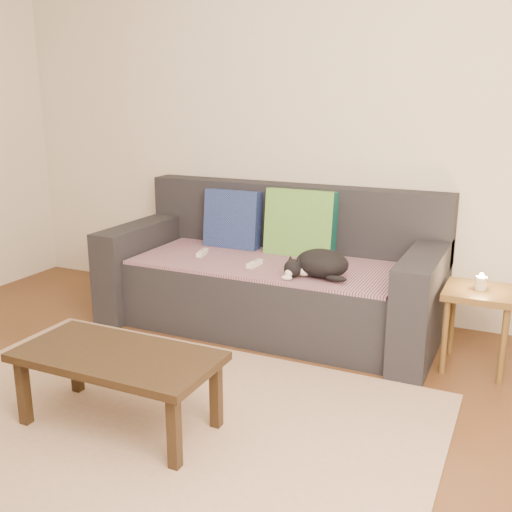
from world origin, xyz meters
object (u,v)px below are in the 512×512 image
(wii_remote_a, at_px, (202,253))
(coffee_table, at_px, (117,363))
(cat, at_px, (319,264))
(side_table, at_px, (479,304))
(sofa, at_px, (273,278))
(wii_remote_b, at_px, (255,264))

(wii_remote_a, bearing_deg, coffee_table, -178.12)
(cat, relative_size, wii_remote_a, 2.51)
(side_table, relative_size, coffee_table, 0.50)
(coffee_table, bearing_deg, cat, 66.71)
(side_table, height_order, coffee_table, side_table)
(wii_remote_a, xyz_separation_m, side_table, (1.71, -0.02, -0.08))
(sofa, height_order, wii_remote_b, sofa)
(wii_remote_b, bearing_deg, cat, -92.98)
(sofa, relative_size, wii_remote_a, 14.00)
(cat, bearing_deg, sofa, 150.62)
(wii_remote_a, distance_m, coffee_table, 1.38)
(wii_remote_a, bearing_deg, wii_remote_b, -114.66)
(wii_remote_a, relative_size, side_table, 0.33)
(wii_remote_a, height_order, coffee_table, wii_remote_a)
(sofa, distance_m, side_table, 1.27)
(side_table, bearing_deg, sofa, 173.15)
(coffee_table, bearing_deg, side_table, 43.70)
(sofa, relative_size, side_table, 4.67)
(sofa, distance_m, coffee_table, 1.46)
(wii_remote_a, xyz_separation_m, wii_remote_b, (0.42, -0.09, 0.00))
(sofa, bearing_deg, coffee_table, -94.38)
(coffee_table, bearing_deg, wii_remote_a, 104.24)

